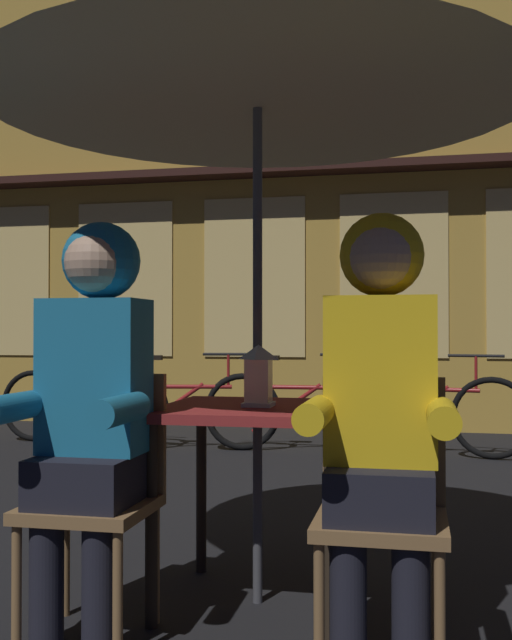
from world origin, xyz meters
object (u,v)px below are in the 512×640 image
(chair_right, at_px, (382,499))
(bicycle_nearest, at_px, (82,405))
(bicycle_second, at_px, (183,410))
(lantern, at_px, (258,374))
(cafe_table, at_px, (258,433))
(person_left_hooded, at_px, (92,383))
(chair_left, at_px, (99,486))
(bicycle_fourth, at_px, (427,413))
(patio_umbrella, at_px, (258,59))
(bicycle_third, at_px, (300,411))
(person_right_hooded, at_px, (381,387))

(chair_right, relative_size, bicycle_nearest, 0.52)
(chair_right, xyz_separation_m, bicycle_second, (-1.86, 3.82, -0.14))
(lantern, distance_m, bicycle_nearest, 4.41)
(cafe_table, relative_size, person_left_hooded, 0.53)
(chair_left, xyz_separation_m, bicycle_fourth, (1.15, 3.96, -0.14))
(chair_right, bearing_deg, chair_left, 180.00)
(chair_right, xyz_separation_m, bicycle_nearest, (-2.88, 4.00, -0.14))
(cafe_table, height_order, patio_umbrella, patio_umbrella)
(cafe_table, relative_size, bicycle_second, 0.45)
(patio_umbrella, relative_size, chair_right, 2.66)
(person_left_hooded, relative_size, bicycle_third, 0.83)
(cafe_table, relative_size, chair_left, 0.85)
(bicycle_nearest, distance_m, bicycle_fourth, 3.07)
(patio_umbrella, bearing_deg, bicycle_fourth, 79.39)
(chair_right, bearing_deg, bicycle_fourth, 87.21)
(chair_right, xyz_separation_m, bicycle_third, (-0.86, 3.95, -0.14))
(person_right_hooded, relative_size, bicycle_second, 0.84)
(person_left_hooded, distance_m, bicycle_third, 4.04)
(person_right_hooded, xyz_separation_m, bicycle_nearest, (-2.88, 4.05, -0.50))
(bicycle_second, bearing_deg, bicycle_nearest, 169.92)
(bicycle_third, bearing_deg, person_left_hooded, -91.41)
(chair_right, bearing_deg, person_left_hooded, -176.61)
(cafe_table, height_order, chair_right, chair_right)
(bicycle_nearest, bearing_deg, patio_umbrella, -56.55)
(chair_left, relative_size, person_right_hooded, 0.62)
(chair_right, xyz_separation_m, bicycle_fourth, (0.19, 3.96, -0.14))
(patio_umbrella, distance_m, chair_left, 1.68)
(bicycle_fourth, bearing_deg, bicycle_third, -179.46)
(cafe_table, bearing_deg, lantern, -72.32)
(chair_left, bearing_deg, chair_right, 0.00)
(person_left_hooded, bearing_deg, chair_right, 3.39)
(chair_right, height_order, bicycle_third, chair_right)
(cafe_table, bearing_deg, bicycle_nearest, 123.45)
(person_left_hooded, bearing_deg, bicycle_nearest, 115.31)
(patio_umbrella, xyz_separation_m, bicycle_third, (-0.38, 3.58, -1.71))
(lantern, height_order, person_right_hooded, person_right_hooded)
(chair_right, distance_m, person_left_hooded, 1.03)
(person_left_hooded, height_order, person_right_hooded, same)
(chair_left, xyz_separation_m, person_left_hooded, (-0.00, -0.06, 0.36))
(bicycle_nearest, height_order, bicycle_fourth, same)
(patio_umbrella, relative_size, bicycle_fourth, 1.39)
(bicycle_fourth, bearing_deg, person_right_hooded, -92.75)
(lantern, xyz_separation_m, bicycle_fourth, (0.66, 3.62, -0.51))
(chair_left, distance_m, bicycle_second, 3.92)
(chair_left, relative_size, bicycle_nearest, 0.52)
(chair_left, distance_m, person_left_hooded, 0.36)
(person_left_hooded, relative_size, bicycle_second, 0.84)
(person_right_hooded, bearing_deg, person_left_hooded, 180.00)
(bicycle_second, relative_size, bicycle_fourth, 1.00)
(bicycle_second, bearing_deg, chair_right, -64.01)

